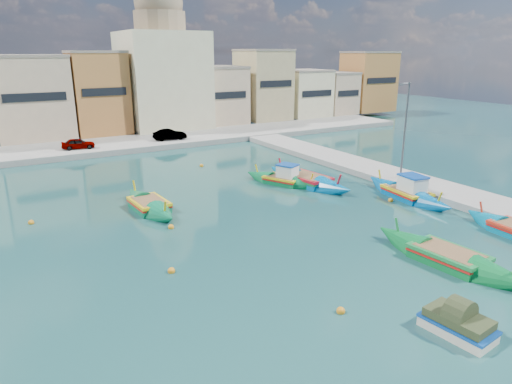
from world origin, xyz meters
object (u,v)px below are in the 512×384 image
object	(u,v)px
luzzu_blue_cabin	(283,180)
tender_near	(458,325)
luzzu_turquoise_cabin	(407,194)
luzzu_blue_south	(448,259)
quay_street_lamp	(404,130)
luzzu_green	(149,206)
luzzu_cyan_mid	(307,181)
church_block	(162,66)

from	to	relation	value
luzzu_blue_cabin	tender_near	world-z (taller)	luzzu_blue_cabin
luzzu_turquoise_cabin	luzzu_blue_south	distance (m)	10.79
quay_street_lamp	tender_near	size ratio (longest dim) A/B	2.88
luzzu_blue_south	tender_near	size ratio (longest dim) A/B	3.28
luzzu_green	luzzu_blue_south	xyz separation A→B (m)	(10.37, -15.56, 0.01)
luzzu_cyan_mid	luzzu_turquoise_cabin	bearing A→B (deg)	-57.53
church_block	tender_near	xyz separation A→B (m)	(-6.39, -49.62, -8.01)
church_block	luzzu_blue_south	distance (m)	46.25
church_block	luzzu_blue_cabin	bearing A→B (deg)	-91.34
luzzu_blue_south	luzzu_cyan_mid	bearing A→B (deg)	80.80
church_block	quay_street_lamp	xyz separation A→B (m)	(7.44, -34.00, -4.07)
luzzu_turquoise_cabin	luzzu_blue_cabin	bearing A→B (deg)	126.62
luzzu_blue_south	tender_near	distance (m)	6.33
luzzu_blue_cabin	luzzu_green	distance (m)	11.28
luzzu_turquoise_cabin	luzzu_green	xyz separation A→B (m)	(-16.94, 7.00, -0.08)
quay_street_lamp	luzzu_green	bearing A→B (deg)	168.20
tender_near	quay_street_lamp	bearing A→B (deg)	48.46
luzzu_cyan_mid	luzzu_blue_south	world-z (taller)	luzzu_cyan_mid
luzzu_cyan_mid	tender_near	bearing A→B (deg)	-110.73
luzzu_turquoise_cabin	quay_street_lamp	bearing A→B (deg)	50.24
church_block	tender_near	size ratio (longest dim) A/B	6.89
church_block	luzzu_blue_south	bearing A→B (deg)	-91.98
tender_near	luzzu_blue_south	bearing A→B (deg)	40.51
luzzu_turquoise_cabin	luzzu_blue_south	size ratio (longest dim) A/B	0.98
church_block	luzzu_green	world-z (taller)	church_block
luzzu_green	luzzu_cyan_mid	bearing A→B (deg)	-2.25
church_block	luzzu_turquoise_cabin	distance (m)	38.14
luzzu_cyan_mid	tender_near	size ratio (longest dim) A/B	3.41
quay_street_lamp	tender_near	world-z (taller)	quay_street_lamp
luzzu_blue_cabin	tender_near	xyz separation A→B (m)	(-5.71, -20.31, 0.09)
luzzu_blue_cabin	luzzu_green	xyz separation A→B (m)	(-11.27, -0.64, -0.05)
luzzu_turquoise_cabin	tender_near	xyz separation A→B (m)	(-11.38, -12.67, 0.06)
quay_street_lamp	luzzu_cyan_mid	world-z (taller)	quay_street_lamp
luzzu_blue_cabin	luzzu_turquoise_cabin	bearing A→B (deg)	-53.38
luzzu_green	quay_street_lamp	bearing A→B (deg)	-11.80
quay_street_lamp	luzzu_blue_cabin	distance (m)	10.21
quay_street_lamp	luzzu_turquoise_cabin	size ratio (longest dim) A/B	0.90
luzzu_turquoise_cabin	luzzu_cyan_mid	world-z (taller)	luzzu_turquoise_cabin
luzzu_blue_cabin	quay_street_lamp	bearing A→B (deg)	-30.02
luzzu_green	luzzu_blue_south	world-z (taller)	luzzu_blue_south
luzzu_green	luzzu_turquoise_cabin	bearing A→B (deg)	-22.44
quay_street_lamp	luzzu_turquoise_cabin	xyz separation A→B (m)	(-2.45, -2.94, -4.00)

